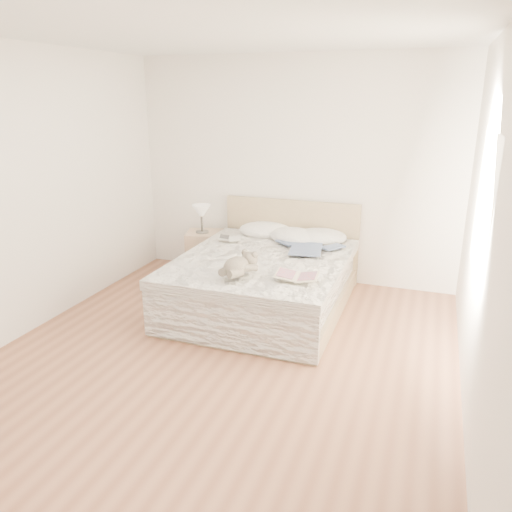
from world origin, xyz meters
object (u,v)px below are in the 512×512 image
object	(u,v)px
bed	(265,280)
childrens_book	(297,276)
table_lamp	(202,213)
teddy_bear	(236,273)
nightstand	(205,253)
photo_book	(230,239)

from	to	relation	value
bed	childrens_book	world-z (taller)	bed
bed	table_lamp	size ratio (longest dim) A/B	5.97
teddy_bear	bed	bearing A→B (deg)	102.88
bed	table_lamp	bearing A→B (deg)	147.09
nightstand	table_lamp	world-z (taller)	table_lamp
childrens_book	teddy_bear	xyz separation A→B (m)	(-0.54, -0.16, 0.02)
table_lamp	teddy_bear	bearing A→B (deg)	-54.33
table_lamp	photo_book	world-z (taller)	table_lamp
bed	table_lamp	xyz separation A→B (m)	(-1.09, 0.70, 0.51)
bed	childrens_book	bearing A→B (deg)	-50.10
nightstand	childrens_book	xyz separation A→B (m)	(1.59, -1.36, 0.35)
photo_book	teddy_bear	xyz separation A→B (m)	(0.53, -1.13, 0.02)
table_lamp	photo_book	xyz separation A→B (m)	(0.53, -0.36, -0.19)
nightstand	teddy_bear	bearing A→B (deg)	-55.33
table_lamp	teddy_bear	size ratio (longest dim) A/B	0.95
nightstand	table_lamp	size ratio (longest dim) A/B	1.56
table_lamp	photo_book	size ratio (longest dim) A/B	1.26
bed	nightstand	bearing A→B (deg)	145.43
nightstand	bed	bearing A→B (deg)	-34.57
table_lamp	childrens_book	size ratio (longest dim) A/B	0.87
bed	teddy_bear	world-z (taller)	bed
table_lamp	childrens_book	bearing A→B (deg)	-39.49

